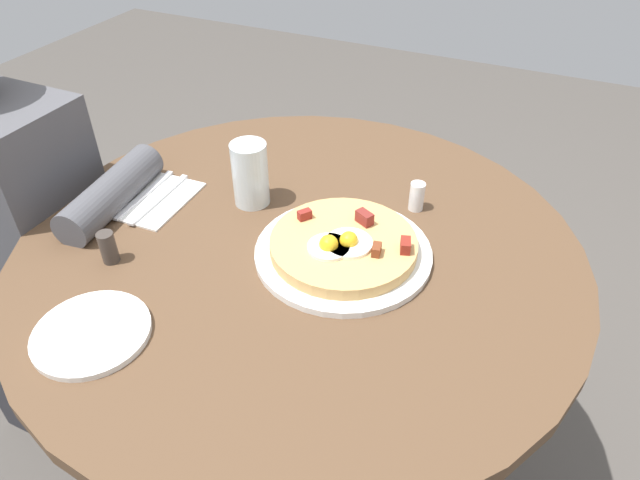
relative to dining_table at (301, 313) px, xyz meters
The scene contains 12 objects.
ground_plane 0.57m from the dining_table, ahead, with size 6.00×6.00×0.00m, color #4C4742.
dining_table is the anchor object (origin of this frame).
person_seated 0.65m from the dining_table, behind, with size 0.52×0.31×1.14m.
pizza_plate 0.20m from the dining_table, ahead, with size 0.30×0.30×0.01m, color white.
breakfast_pizza 0.22m from the dining_table, ahead, with size 0.25×0.25×0.05m.
bread_plate 0.41m from the dining_table, 118.60° to the right, with size 0.17×0.17×0.01m, color white.
napkin 0.37m from the dining_table, behind, with size 0.17×0.14×0.00m, color white.
fork 0.35m from the dining_table, behind, with size 0.18×0.01×0.01m, color silver.
knife 0.38m from the dining_table, behind, with size 0.18×0.01×0.01m, color silver.
water_glass 0.29m from the dining_table, 151.10° to the left, with size 0.07×0.07×0.12m, color silver.
salt_shaker 0.32m from the dining_table, 49.77° to the left, with size 0.03×0.03×0.06m, color white.
pepper_shaker 0.38m from the dining_table, 146.15° to the right, with size 0.03×0.03×0.06m, color #3F3833.
Camera 1 is at (0.36, -0.69, 1.37)m, focal length 31.75 mm.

